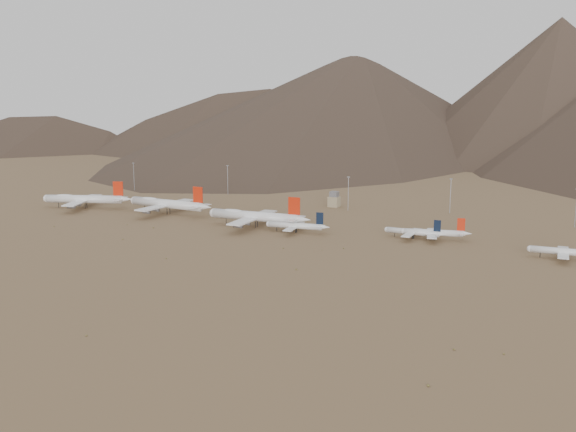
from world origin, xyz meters
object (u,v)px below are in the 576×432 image
at_px(widebody_west, 85,199).
at_px(narrowbody_b, 414,232).
at_px(widebody_centre, 167,204).
at_px(control_tower, 334,200).
at_px(narrowbody_a, 297,226).
at_px(widebody_east, 255,216).

xyz_separation_m(widebody_west, narrowbody_b, (255.29, 5.82, -3.13)).
relative_size(widebody_centre, control_tower, 6.14).
distance_m(widebody_centre, narrowbody_b, 184.16).
bearing_deg(narrowbody_b, narrowbody_a, -166.88).
bearing_deg(control_tower, widebody_west, -151.98).
bearing_deg(widebody_east, widebody_west, 174.98).
xyz_separation_m(widebody_east, narrowbody_a, (31.70, -3.43, -2.99)).
bearing_deg(narrowbody_b, widebody_west, -177.70).
bearing_deg(widebody_west, narrowbody_a, -23.58).
xyz_separation_m(widebody_east, control_tower, (16.99, 96.19, -2.17)).
relative_size(widebody_west, widebody_centre, 0.92).
xyz_separation_m(widebody_east, narrowbody_b, (102.90, 11.86, -3.36)).
relative_size(widebody_west, widebody_east, 0.92).
bearing_deg(narrowbody_b, widebody_east, -172.43).
height_order(widebody_west, narrowbody_b, widebody_west).
distance_m(widebody_centre, control_tower, 127.70).
bearing_deg(control_tower, widebody_centre, -140.27).
distance_m(widebody_west, control_tower, 191.88).
bearing_deg(widebody_east, narrowbody_a, -8.92).
bearing_deg(widebody_west, widebody_east, -22.91).
bearing_deg(widebody_east, narrowbody_b, 3.83).
height_order(narrowbody_a, control_tower, narrowbody_a).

